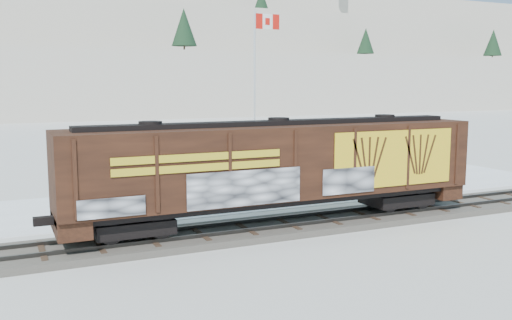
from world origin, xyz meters
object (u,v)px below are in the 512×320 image
hopper_railcar (279,165)px  car_dark (394,174)px  flagpole (256,116)px  car_white (243,182)px  car_silver (137,192)px

hopper_railcar → car_dark: (11.30, 6.55, -2.12)m
flagpole → car_white: size_ratio=2.15×
hopper_railcar → car_dark: hopper_railcar is taller
flagpole → car_white: bearing=-120.0°
car_silver → car_dark: car_silver is taller
flagpole → car_white: flagpole is taller
car_silver → car_white: size_ratio=0.84×
car_silver → flagpole: bearing=-58.4°
car_dark → hopper_railcar: bearing=101.1°
hopper_railcar → car_dark: 13.23m
car_white → car_dark: bearing=-79.8°
car_dark → car_white: bearing=67.4°
car_white → car_silver: bearing=103.0°
flagpole → car_silver: size_ratio=2.56×
car_white → car_dark: size_ratio=1.05×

